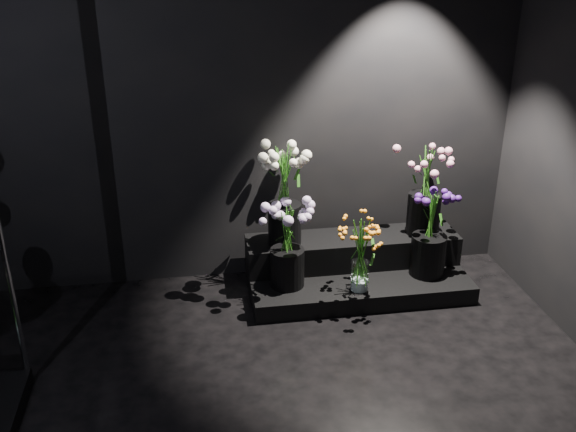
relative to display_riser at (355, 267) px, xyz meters
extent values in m
plane|color=black|center=(-0.77, 0.32, 1.25)|extent=(4.00, 0.00, 4.00)
cube|color=black|center=(0.00, -0.08, -0.08)|extent=(1.60, 0.71, 0.13)
cube|color=black|center=(0.00, 0.10, 0.10)|extent=(1.60, 0.36, 0.22)
cylinder|color=white|center=(-0.05, -0.31, 0.10)|extent=(0.13, 0.13, 0.22)
cylinder|color=black|center=(-0.54, -0.16, 0.13)|extent=(0.24, 0.24, 0.28)
cylinder|color=black|center=(0.50, -0.16, 0.14)|extent=(0.25, 0.25, 0.31)
cylinder|color=black|center=(-0.52, 0.07, 0.36)|extent=(0.24, 0.24, 0.31)
cylinder|color=black|center=(0.53, 0.08, 0.36)|extent=(0.25, 0.25, 0.31)
camera|label=1|loc=(-1.17, -4.12, 2.28)|focal=40.00mm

